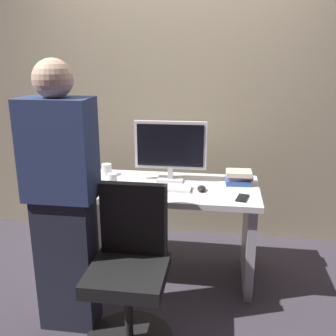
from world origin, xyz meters
TOP-DOWN VIEW (x-y plane):
  - ground_plane at (0.00, 0.00)m, footprint 9.00×9.00m
  - wall_back at (0.00, 0.81)m, footprint 6.40×0.10m
  - desk at (0.00, 0.00)m, footprint 1.31×0.68m
  - office_chair at (-0.12, -0.74)m, footprint 0.52×0.52m
  - person_at_desk at (-0.53, -0.66)m, footprint 0.40×0.24m
  - monitor at (-0.01, 0.13)m, footprint 0.54×0.14m
  - keyboard at (-0.05, -0.08)m, footprint 0.43×0.13m
  - mouse at (0.24, -0.08)m, footprint 0.06×0.10m
  - cup_near_keyboard at (-0.41, -0.05)m, footprint 0.07×0.07m
  - cup_by_monitor at (-0.53, 0.18)m, footprint 0.08×0.08m
  - book_stack at (0.50, 0.11)m, footprint 0.20×0.16m
  - cell_phone at (0.52, -0.19)m, footprint 0.10×0.16m

SIDE VIEW (x-z plane):
  - ground_plane at x=0.00m, z-range 0.00..0.00m
  - office_chair at x=-0.12m, z-range -0.04..0.90m
  - desk at x=0.00m, z-range 0.13..0.86m
  - cell_phone at x=0.52m, z-range 0.73..0.73m
  - keyboard at x=-0.05m, z-range 0.73..0.75m
  - mouse at x=0.24m, z-range 0.73..0.76m
  - cup_near_keyboard at x=-0.41m, z-range 0.73..0.82m
  - cup_by_monitor at x=-0.53m, z-range 0.73..0.82m
  - book_stack at x=0.50m, z-range 0.73..0.83m
  - person_at_desk at x=-0.53m, z-range 0.02..1.66m
  - monitor at x=-0.01m, z-range 0.76..1.21m
  - wall_back at x=0.00m, z-range 0.00..3.00m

